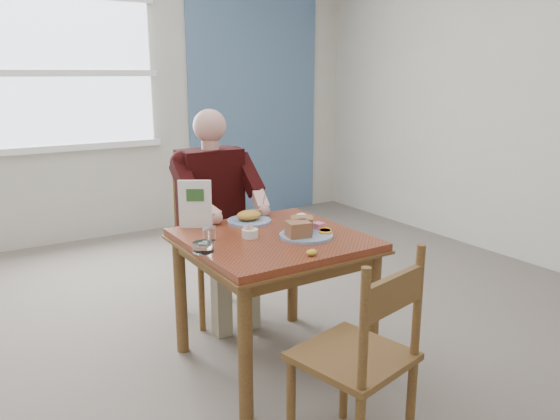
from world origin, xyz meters
TOP-DOWN VIEW (x-y plane):
  - floor at (0.00, 0.00)m, footprint 6.00×6.00m
  - wall_back at (0.00, 3.00)m, footprint 5.50×0.00m
  - accent_panel at (1.60, 2.98)m, footprint 1.60×0.02m
  - lemon_wedge at (-0.01, -0.38)m, footprint 0.07×0.05m
  - napkin at (0.28, 0.14)m, footprint 0.09×0.08m
  - metal_dish at (0.28, 0.12)m, footprint 0.08×0.08m
  - window at (-0.40, 2.97)m, footprint 1.72×0.04m
  - table at (0.00, 0.00)m, footprint 0.92×0.92m
  - chair_far at (0.00, 0.80)m, footprint 0.42×0.42m
  - chair_near at (-0.12, -0.89)m, footprint 0.50×0.50m
  - diner at (0.00, 0.71)m, footprint 0.53×0.56m
  - near_plate at (0.13, -0.10)m, footprint 0.37×0.37m
  - far_plate at (0.03, 0.31)m, footprint 0.34×0.34m
  - caddy at (-0.12, 0.04)m, footprint 0.10×0.10m
  - shakers at (-0.33, 0.10)m, footprint 0.09×0.06m
  - creamer at (-0.43, -0.05)m, footprint 0.11×0.11m
  - menu at (-0.28, 0.37)m, footprint 0.17×0.11m

SIDE VIEW (x-z plane):
  - floor at x=0.00m, z-range 0.00..0.00m
  - chair_far at x=0.00m, z-range 0.00..0.95m
  - chair_near at x=-0.12m, z-range 0.00..0.95m
  - table at x=0.00m, z-range 0.26..1.01m
  - metal_dish at x=0.28m, z-range 0.75..0.76m
  - lemon_wedge at x=-0.01m, z-range 0.75..0.78m
  - caddy at x=-0.12m, z-range 0.74..0.81m
  - creamer at x=-0.43m, z-range 0.75..0.80m
  - far_plate at x=0.03m, z-range 0.74..0.81m
  - napkin at x=0.28m, z-range 0.75..0.81m
  - near_plate at x=0.13m, z-range 0.74..0.83m
  - shakers at x=-0.33m, z-range 0.75..0.83m
  - diner at x=0.00m, z-range 0.12..1.50m
  - menu at x=-0.28m, z-range 0.75..1.03m
  - accent_panel at x=1.60m, z-range 0.00..2.80m
  - wall_back at x=0.00m, z-range -1.35..4.15m
  - window at x=-0.40m, z-range 0.89..2.31m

